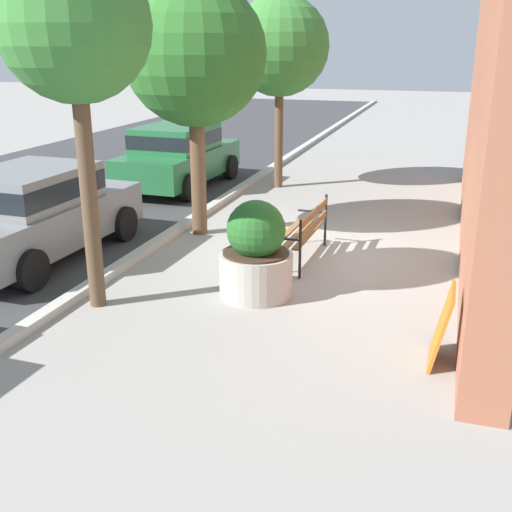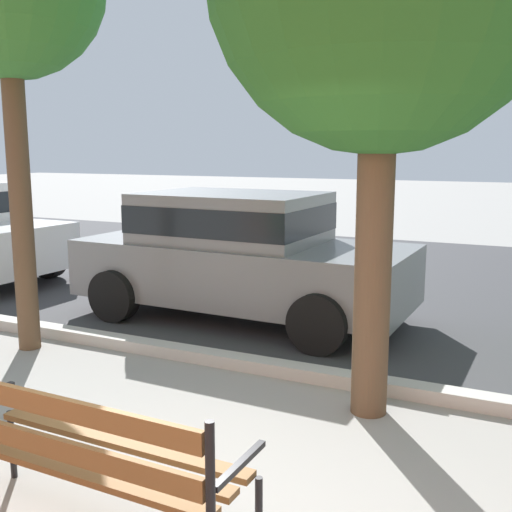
{
  "view_description": "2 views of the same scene",
  "coord_description": "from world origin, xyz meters",
  "px_view_note": "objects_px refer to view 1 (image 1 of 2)",
  "views": [
    {
      "loc": [
        -10.14,
        -2.1,
        3.51
      ],
      "look_at": [
        -1.99,
        0.47,
        0.6
      ],
      "focal_mm": 44.22,
      "sensor_mm": 36.0,
      "label": 1
    },
    {
      "loc": [
        1.84,
        -2.1,
        2.08
      ],
      "look_at": [
        -1.3,
        4.51,
        0.8
      ],
      "focal_mm": 42.76,
      "sensor_mm": 36.0,
      "label": 2
    }
  ],
  "objects_px": {
    "park_bench": "(304,229)",
    "parked_car_green": "(178,154)",
    "street_tree_far_corner": "(280,47)",
    "parked_car_grey": "(34,210)",
    "leaning_signboard": "(442,326)",
    "street_tree_down_street": "(195,55)",
    "concrete_planter": "(256,254)",
    "street_tree_near_bench": "(74,29)"
  },
  "relations": [
    {
      "from": "park_bench",
      "to": "leaning_signboard",
      "type": "height_order",
      "value": "park_bench"
    },
    {
      "from": "parked_car_green",
      "to": "concrete_planter",
      "type": "bearing_deg",
      "value": -147.29
    },
    {
      "from": "concrete_planter",
      "to": "parked_car_grey",
      "type": "relative_size",
      "value": 0.34
    },
    {
      "from": "concrete_planter",
      "to": "street_tree_near_bench",
      "type": "xyz_separation_m",
      "value": [
        -1.01,
        2.01,
        3.04
      ]
    },
    {
      "from": "park_bench",
      "to": "concrete_planter",
      "type": "bearing_deg",
      "value": 170.24
    },
    {
      "from": "park_bench",
      "to": "parked_car_green",
      "type": "distance_m",
      "value": 6.28
    },
    {
      "from": "street_tree_far_corner",
      "to": "parked_car_green",
      "type": "relative_size",
      "value": 1.11
    },
    {
      "from": "street_tree_down_street",
      "to": "park_bench",
      "type": "bearing_deg",
      "value": -112.08
    },
    {
      "from": "street_tree_down_street",
      "to": "street_tree_far_corner",
      "type": "height_order",
      "value": "street_tree_far_corner"
    },
    {
      "from": "concrete_planter",
      "to": "street_tree_far_corner",
      "type": "relative_size",
      "value": 0.31
    },
    {
      "from": "parked_car_grey",
      "to": "parked_car_green",
      "type": "relative_size",
      "value": 1.0
    },
    {
      "from": "street_tree_far_corner",
      "to": "parked_car_green",
      "type": "xyz_separation_m",
      "value": [
        -0.81,
        2.39,
        -2.56
      ]
    },
    {
      "from": "street_tree_down_street",
      "to": "leaning_signboard",
      "type": "xyz_separation_m",
      "value": [
        -3.97,
        -4.61,
        -2.84
      ]
    },
    {
      "from": "street_tree_near_bench",
      "to": "parked_car_green",
      "type": "distance_m",
      "value": 8.07
    },
    {
      "from": "park_bench",
      "to": "parked_car_grey",
      "type": "xyz_separation_m",
      "value": [
        -1.28,
        4.33,
        0.3
      ]
    },
    {
      "from": "park_bench",
      "to": "street_tree_down_street",
      "type": "bearing_deg",
      "value": 67.92
    },
    {
      "from": "park_bench",
      "to": "parked_car_grey",
      "type": "distance_m",
      "value": 4.53
    },
    {
      "from": "street_tree_near_bench",
      "to": "street_tree_down_street",
      "type": "distance_m",
      "value": 3.7
    },
    {
      "from": "concrete_planter",
      "to": "parked_car_green",
      "type": "xyz_separation_m",
      "value": [
        6.28,
        4.03,
        0.21
      ]
    },
    {
      "from": "street_tree_near_bench",
      "to": "street_tree_far_corner",
      "type": "bearing_deg",
      "value": -2.58
    },
    {
      "from": "park_bench",
      "to": "street_tree_down_street",
      "type": "xyz_separation_m",
      "value": [
        0.93,
        2.28,
        2.74
      ]
    },
    {
      "from": "street_tree_near_bench",
      "to": "parked_car_grey",
      "type": "distance_m",
      "value": 3.77
    },
    {
      "from": "concrete_planter",
      "to": "street_tree_near_bench",
      "type": "height_order",
      "value": "street_tree_near_bench"
    },
    {
      "from": "street_tree_near_bench",
      "to": "parked_car_green",
      "type": "bearing_deg",
      "value": 15.49
    },
    {
      "from": "street_tree_near_bench",
      "to": "street_tree_far_corner",
      "type": "height_order",
      "value": "street_tree_near_bench"
    },
    {
      "from": "street_tree_near_bench",
      "to": "street_tree_down_street",
      "type": "xyz_separation_m",
      "value": [
        3.68,
        -0.03,
        -0.37
      ]
    },
    {
      "from": "street_tree_near_bench",
      "to": "parked_car_grey",
      "type": "relative_size",
      "value": 1.12
    },
    {
      "from": "street_tree_far_corner",
      "to": "leaning_signboard",
      "type": "relative_size",
      "value": 5.11
    },
    {
      "from": "parked_car_green",
      "to": "leaning_signboard",
      "type": "bearing_deg",
      "value": -138.71
    },
    {
      "from": "street_tree_far_corner",
      "to": "parked_car_grey",
      "type": "relative_size",
      "value": 1.11
    },
    {
      "from": "parked_car_green",
      "to": "street_tree_down_street",
      "type": "bearing_deg",
      "value": -150.39
    },
    {
      "from": "street_tree_down_street",
      "to": "parked_car_grey",
      "type": "height_order",
      "value": "street_tree_down_street"
    },
    {
      "from": "street_tree_far_corner",
      "to": "leaning_signboard",
      "type": "bearing_deg",
      "value": -153.02
    },
    {
      "from": "street_tree_near_bench",
      "to": "parked_car_green",
      "type": "xyz_separation_m",
      "value": [
        7.29,
        2.02,
        -2.82
      ]
    },
    {
      "from": "street_tree_far_corner",
      "to": "leaning_signboard",
      "type": "height_order",
      "value": "street_tree_far_corner"
    },
    {
      "from": "concrete_planter",
      "to": "street_tree_far_corner",
      "type": "height_order",
      "value": "street_tree_far_corner"
    },
    {
      "from": "park_bench",
      "to": "leaning_signboard",
      "type": "xyz_separation_m",
      "value": [
        -3.04,
        -2.32,
        -0.09
      ]
    },
    {
      "from": "park_bench",
      "to": "parked_car_grey",
      "type": "relative_size",
      "value": 0.44
    },
    {
      "from": "street_tree_far_corner",
      "to": "parked_car_grey",
      "type": "bearing_deg",
      "value": 160.22
    },
    {
      "from": "parked_car_grey",
      "to": "street_tree_down_street",
      "type": "bearing_deg",
      "value": -42.89
    },
    {
      "from": "parked_car_green",
      "to": "parked_car_grey",
      "type": "bearing_deg",
      "value": 180.0
    },
    {
      "from": "street_tree_near_bench",
      "to": "parked_car_grey",
      "type": "height_order",
      "value": "street_tree_near_bench"
    }
  ]
}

